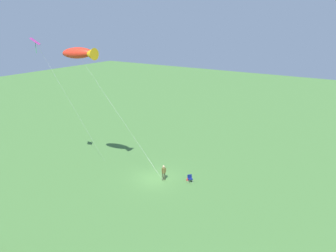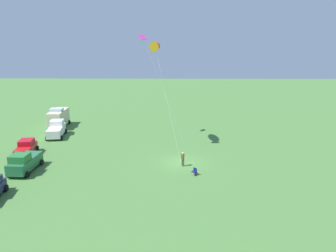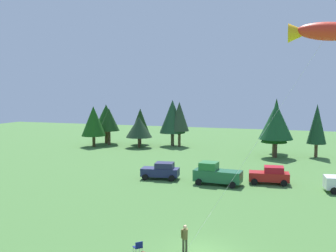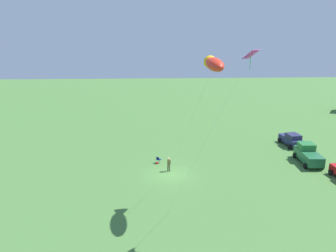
% 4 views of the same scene
% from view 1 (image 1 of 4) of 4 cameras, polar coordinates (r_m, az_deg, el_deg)
% --- Properties ---
extents(ground_plane, '(160.00, 160.00, 0.00)m').
position_cam_1_polar(ground_plane, '(36.78, -2.16, -9.09)').
color(ground_plane, '#457436').
extents(person_kite_flyer, '(0.48, 0.50, 1.74)m').
position_cam_1_polar(person_kite_flyer, '(35.95, -0.75, -7.94)').
color(person_kite_flyer, '#3C3F2A').
rests_on(person_kite_flyer, ground).
extents(folding_chair, '(0.68, 0.68, 0.82)m').
position_cam_1_polar(folding_chair, '(35.89, 3.84, -8.98)').
color(folding_chair, navy).
rests_on(folding_chair, ground).
extents(backpack_on_grass, '(0.31, 0.37, 0.22)m').
position_cam_1_polar(backpack_on_grass, '(36.35, 3.45, -9.27)').
color(backpack_on_grass, red).
rests_on(backpack_on_grass, ground).
extents(kite_large_fish, '(10.08, 4.27, 14.24)m').
position_cam_1_polar(kite_large_fish, '(34.75, -15.06, 12.15)').
color(kite_large_fish, red).
rests_on(kite_large_fish, ground).
extents(kite_diamond_rainbow, '(3.33, 6.66, 15.03)m').
position_cam_1_polar(kite_diamond_rainbow, '(36.83, -21.76, 12.82)').
color(kite_diamond_rainbow, '#D3339F').
rests_on(kite_diamond_rainbow, ground).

